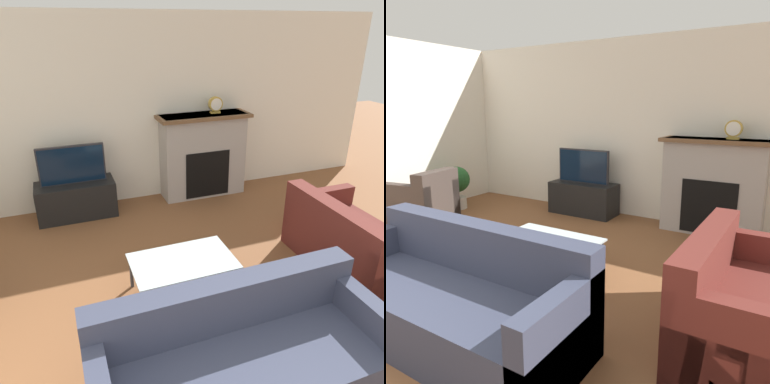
% 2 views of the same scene
% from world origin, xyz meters
% --- Properties ---
extents(wall_back, '(8.96, 0.06, 2.70)m').
position_xyz_m(wall_back, '(0.00, 4.93, 1.35)').
color(wall_back, silver).
rests_on(wall_back, ground_plane).
extents(fireplace, '(1.41, 0.48, 1.29)m').
position_xyz_m(fireplace, '(1.39, 4.68, 0.67)').
color(fireplace, '#9E9993').
rests_on(fireplace, ground_plane).
extents(tv_stand, '(1.07, 0.47, 0.51)m').
position_xyz_m(tv_stand, '(-0.57, 4.58, 0.25)').
color(tv_stand, black).
rests_on(tv_stand, ground_plane).
extents(tv, '(0.88, 0.06, 0.54)m').
position_xyz_m(tv, '(-0.57, 4.58, 0.78)').
color(tv, '#232328').
rests_on(tv, tv_stand).
extents(couch_sectional, '(2.13, 0.85, 0.82)m').
position_xyz_m(couch_sectional, '(0.29, 1.24, 0.29)').
color(couch_sectional, '#33384C').
rests_on(couch_sectional, ground_plane).
extents(couch_loveseat, '(0.92, 1.45, 0.82)m').
position_xyz_m(couch_loveseat, '(2.19, 2.25, 0.29)').
color(couch_loveseat, '#5B231E').
rests_on(couch_loveseat, ground_plane).
extents(coffee_table, '(1.02, 0.63, 0.39)m').
position_xyz_m(coffee_table, '(0.28, 2.46, 0.36)').
color(coffee_table, '#333338').
rests_on(coffee_table, ground_plane).
extents(mantel_clock, '(0.21, 0.07, 0.24)m').
position_xyz_m(mantel_clock, '(1.58, 4.68, 1.42)').
color(mantel_clock, '#B79338').
rests_on(mantel_clock, fireplace).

